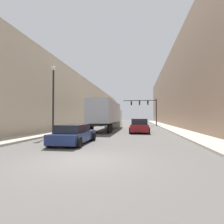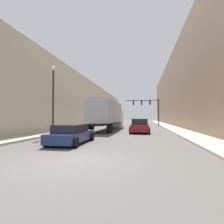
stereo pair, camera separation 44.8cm
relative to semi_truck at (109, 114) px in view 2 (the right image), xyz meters
The scene contains 10 objects.
ground_plane 17.67m from the semi_truck, 82.98° to the right, with size 200.00×200.00×0.00m, color #565451.
sidewalk_right 15.73m from the semi_truck, 53.91° to the left, with size 2.36×80.00×0.15m.
sidewalk_left 13.67m from the semi_truck, 111.23° to the left, with size 2.36×80.00×0.15m.
building_right 19.05m from the semi_truck, 43.30° to the left, with size 6.00×80.00×14.48m.
building_left 15.73m from the semi_truck, 125.77° to the left, with size 6.00×80.00×9.42m.
semi_truck is the anchor object (origin of this frame).
sedan_car 13.11m from the semi_truck, 89.83° to the right, with size 2.07×4.53×1.28m.
suv_car 6.08m from the semi_truck, 41.89° to the right, with size 2.18×4.48×1.58m.
traffic_signal_gantry 14.00m from the semi_truck, 65.01° to the left, with size 6.90×0.35×5.54m.
street_lamp 9.93m from the semi_truck, 111.51° to the right, with size 0.44×0.44×6.59m.
Camera 2 is at (2.70, -6.77, 1.77)m, focal length 28.00 mm.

